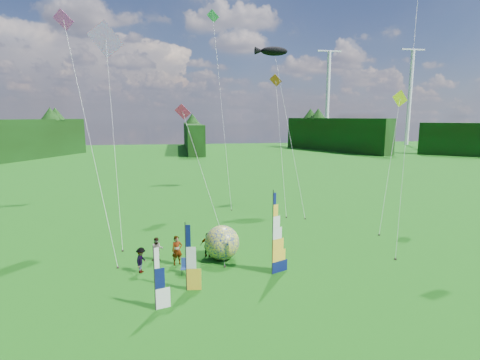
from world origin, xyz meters
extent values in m
plane|color=#1A5110|center=(0.00, 0.00, 0.00)|extent=(220.00, 220.00, 0.00)
sphere|color=navy|center=(-1.87, 5.82, 1.12)|extent=(2.80, 2.80, 2.24)
imported|color=#66594C|center=(-4.74, 5.42, 0.92)|extent=(0.77, 0.60, 1.84)
imported|color=#66594C|center=(-6.00, 6.27, 0.77)|extent=(0.75, 0.38, 1.53)
imported|color=#66594C|center=(-6.84, 4.53, 0.77)|extent=(0.65, 1.06, 1.54)
imported|color=#66594C|center=(-2.75, 6.40, 0.81)|extent=(1.02, 0.61, 1.62)
camera|label=1|loc=(-4.60, -17.13, 9.15)|focal=28.00mm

